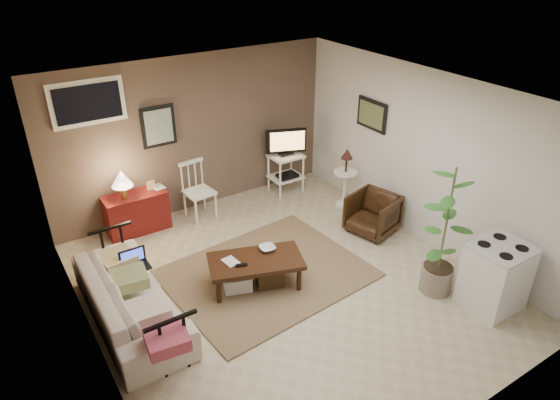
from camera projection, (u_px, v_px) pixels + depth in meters
floor at (285, 285)px, 6.26m from camera, size 5.00×5.00×0.00m
art_back at (158, 126)px, 7.13m from camera, size 0.50×0.03×0.60m
art_right at (372, 115)px, 7.37m from camera, size 0.03×0.60×0.45m
window at (88, 103)px, 6.47m from camera, size 0.96×0.03×0.60m
rug at (267, 274)px, 6.44m from camera, size 2.56×2.12×0.02m
coffee_table at (255, 271)px, 6.12m from camera, size 1.26×0.92×0.43m
sofa at (129, 291)px, 5.52m from camera, size 0.59×2.03×0.79m
sofa_pillows at (139, 295)px, 5.33m from camera, size 0.39×1.93×0.14m
sofa_end_rails at (140, 292)px, 5.60m from camera, size 0.55×2.03×0.68m
laptop at (134, 262)px, 5.82m from camera, size 0.31×0.23×0.21m
red_console at (135, 209)px, 7.23m from camera, size 0.89×0.39×1.02m
spindle_chair at (199, 192)px, 7.57m from camera, size 0.44×0.44×0.89m
tv_stand at (286, 159)px, 8.24m from camera, size 0.64×0.43×1.11m
side_table at (346, 171)px, 7.80m from camera, size 0.37×0.37×0.98m
armchair at (373, 212)px, 7.22m from camera, size 0.73×0.76×0.65m
potted_plant at (446, 228)px, 5.75m from camera, size 0.42×0.42×1.69m
stove at (495, 276)px, 5.74m from camera, size 0.63×0.59×0.83m
bowl at (267, 243)px, 6.18m from camera, size 0.20×0.07×0.20m
book_table at (225, 257)px, 5.90m from camera, size 0.15×0.03×0.21m
book_console at (152, 183)px, 7.22m from camera, size 0.16×0.04×0.21m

